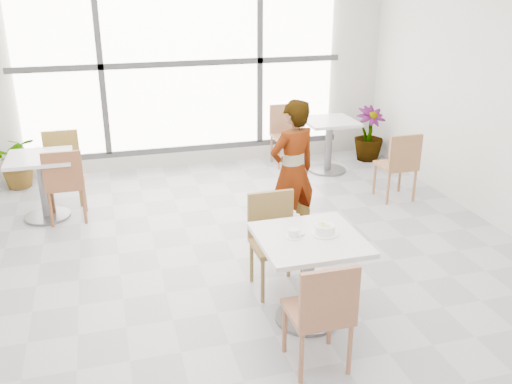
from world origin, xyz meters
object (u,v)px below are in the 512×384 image
object	(u,v)px
bg_table_right	(329,138)
bg_chair_right_far	(285,130)
plant_right	(369,134)
bg_chair_right_near	(400,162)
person	(293,172)
plant_left	(19,161)
coffee_cup	(294,234)
chair_far	(274,235)
bg_chair_left_near	(65,181)
main_table	(309,263)
chair_near	(322,310)
bg_table_left	(42,178)
oatmeal_bowl	(325,229)
bg_chair_left_far	(62,162)

from	to	relation	value
bg_table_right	bg_chair_right_far	world-z (taller)	bg_chair_right_far
bg_table_right	plant_right	size ratio (longest dim) A/B	0.93
bg_table_right	bg_chair_right_near	size ratio (longest dim) A/B	0.86
person	plant_left	size ratio (longest dim) A/B	2.13
coffee_cup	plant_right	distance (m)	4.49
chair_far	bg_chair_left_near	xyz separation A→B (m)	(-1.84, 1.95, 0.00)
plant_right	main_table	bearing A→B (deg)	-122.58
bg_table_right	bg_chair_right_far	xyz separation A→B (m)	(-0.47, 0.52, 0.01)
bg_chair_left_near	plant_left	xyz separation A→B (m)	(-0.64, 1.37, -0.15)
main_table	bg_table_right	xyz separation A→B (m)	(1.60, 3.40, -0.04)
chair_near	coffee_cup	world-z (taller)	chair_near
bg_chair_right_near	bg_chair_left_near	bearing A→B (deg)	-6.14
bg_chair_left_near	bg_chair_right_far	world-z (taller)	same
coffee_cup	bg_chair_right_far	xyz separation A→B (m)	(1.24, 3.89, -0.28)
bg_table_left	plant_right	world-z (taller)	plant_right
main_table	chair_far	world-z (taller)	chair_far
bg_table_right	bg_chair_left_near	size ratio (longest dim) A/B	0.86
person	bg_chair_right_far	bearing A→B (deg)	-124.71
oatmeal_bowl	bg_chair_right_near	size ratio (longest dim) A/B	0.24
chair_far	bg_chair_left_near	size ratio (longest dim) A/B	1.00
main_table	chair_near	world-z (taller)	chair_near
main_table	bg_chair_left_near	size ratio (longest dim) A/B	0.92
chair_near	chair_far	world-z (taller)	same
chair_far	oatmeal_bowl	world-z (taller)	chair_far
coffee_cup	plant_right	bearing A→B (deg)	55.90
person	main_table	bearing A→B (deg)	58.01
bg_table_right	bg_chair_right_near	world-z (taller)	bg_chair_right_near
chair_far	bg_chair_left_far	bearing A→B (deg)	125.48
bg_chair_right_far	bg_chair_right_near	bearing A→B (deg)	-63.91
chair_far	bg_table_right	distance (m)	3.27
oatmeal_bowl	person	xyz separation A→B (m)	(0.25, 1.46, -0.04)
bg_chair_left_far	plant_right	bearing A→B (deg)	6.22
chair_near	bg_chair_right_far	bearing A→B (deg)	-105.44
chair_far	bg_chair_right_near	world-z (taller)	same
chair_near	bg_table_left	xyz separation A→B (m)	(-2.06, 3.37, -0.01)
bg_chair_left_near	plant_right	bearing A→B (deg)	-164.76
oatmeal_bowl	bg_chair_right_far	size ratio (longest dim) A/B	0.24
person	plant_right	size ratio (longest dim) A/B	1.87
chair_near	bg_chair_right_far	size ratio (longest dim) A/B	1.00
bg_chair_left_near	plant_left	bearing A→B (deg)	-64.94
chair_far	person	world-z (taller)	person
coffee_cup	bg_chair_left_near	world-z (taller)	bg_chair_left_near
coffee_cup	bg_chair_left_far	distance (m)	3.74
bg_chair_left_near	plant_right	xyz separation A→B (m)	(4.32, 1.18, -0.10)
bg_chair_left_near	plant_left	distance (m)	1.51
chair_far	bg_table_left	size ratio (longest dim) A/B	1.16
person	bg_chair_right_near	bearing A→B (deg)	-175.77
main_table	bg_table_left	size ratio (longest dim) A/B	1.07
person	bg_chair_left_far	world-z (taller)	person
bg_chair_left_far	person	bearing A→B (deg)	-36.98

